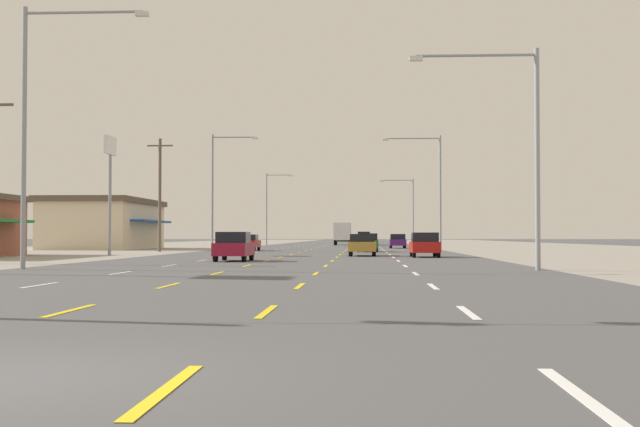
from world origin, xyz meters
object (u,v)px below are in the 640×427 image
at_px(suv_inner_right_distant_b, 364,238).
at_px(streetlight_left_row_1, 217,184).
at_px(hatchback_inner_left_nearest, 234,246).
at_px(streetlight_left_row_0, 37,115).
at_px(hatchback_inner_right_midfar, 368,242).
at_px(pole_sign_left_row_1, 110,166).
at_px(hatchback_inner_right_farthest, 366,240).
at_px(streetlight_right_row_2, 409,206).
at_px(box_truck_center_turn_distant_a, 342,232).
at_px(hatchback_far_right_farther, 398,241).
at_px(streetlight_left_row_2, 269,204).
at_px(streetlight_right_row_1, 434,183).
at_px(sedan_inner_right_mid, 362,245).
at_px(streetlight_right_row_0, 521,137).
at_px(hatchback_far_right_near, 425,245).
at_px(sedan_far_left_far, 248,242).

height_order(suv_inner_right_distant_b, streetlight_left_row_1, streetlight_left_row_1).
xyz_separation_m(hatchback_inner_left_nearest, streetlight_left_row_0, (-6.17, -11.26, 5.38)).
relative_size(hatchback_inner_left_nearest, streetlight_left_row_1, 0.37).
xyz_separation_m(hatchback_inner_right_midfar, pole_sign_left_row_1, (-17.92, -12.93, 5.42)).
xyz_separation_m(pole_sign_left_row_1, streetlight_left_row_1, (4.44, 17.19, -0.20)).
bearing_deg(hatchback_inner_left_nearest, hatchback_inner_right_farthest, 83.69).
bearing_deg(streetlight_right_row_2, streetlight_left_row_0, -102.96).
distance_m(box_truck_center_turn_distant_a, streetlight_left_row_0, 90.72).
bearing_deg(streetlight_left_row_1, hatchback_far_right_farther, 44.79).
distance_m(hatchback_inner_right_midfar, streetlight_left_row_2, 48.25).
distance_m(pole_sign_left_row_1, streetlight_right_row_1, 29.34).
xyz_separation_m(hatchback_far_right_farther, streetlight_left_row_0, (-16.64, -58.45, 5.38)).
height_order(sedan_inner_right_mid, hatchback_inner_right_midfar, hatchback_inner_right_midfar).
xyz_separation_m(suv_inner_right_distant_b, streetlight_right_row_2, (6.27, -12.27, 4.43)).
xyz_separation_m(box_truck_center_turn_distant_a, streetlight_right_row_1, (9.34, -48.29, 4.17)).
height_order(hatchback_inner_right_midfar, hatchback_inner_right_farthest, same).
distance_m(hatchback_inner_left_nearest, hatchback_inner_right_midfar, 27.22).
relative_size(streetlight_left_row_1, streetlight_right_row_1, 1.02).
xyz_separation_m(suv_inner_right_distant_b, streetlight_right_row_0, (6.17, -95.85, 4.13)).
bearing_deg(streetlight_right_row_0, pole_sign_left_row_1, 133.96).
height_order(box_truck_center_turn_distant_a, suv_inner_right_distant_b, box_truck_center_turn_distant_a).
xyz_separation_m(streetlight_left_row_1, streetlight_left_row_2, (-0.05, 41.79, -0.25)).
bearing_deg(hatchback_inner_left_nearest, streetlight_left_row_0, -118.74).
distance_m(streetlight_right_row_1, streetlight_left_row_2, 46.07).
distance_m(streetlight_left_row_0, streetlight_right_row_1, 45.98).
xyz_separation_m(suv_inner_right_distant_b, streetlight_left_row_0, (-12.96, -95.85, 5.14)).
xyz_separation_m(streetlight_right_row_0, streetlight_left_row_1, (-19.28, 41.79, 0.85)).
bearing_deg(hatchback_far_right_near, streetlight_right_row_0, -83.44).
relative_size(hatchback_inner_right_midfar, suv_inner_right_distant_b, 0.80).
distance_m(streetlight_left_row_2, streetlight_right_row_2, 19.44).
bearing_deg(sedan_inner_right_mid, streetlight_right_row_1, 71.28).
bearing_deg(box_truck_center_turn_distant_a, hatchback_inner_left_nearest, -92.67).
relative_size(sedan_inner_right_mid, streetlight_right_row_0, 0.52).
xyz_separation_m(hatchback_inner_right_farthest, suv_inner_right_distant_b, (-0.32, 20.28, 0.24)).
xyz_separation_m(suv_inner_right_distant_b, pole_sign_left_row_1, (-17.54, -71.25, 5.17)).
distance_m(hatchback_inner_right_farthest, streetlight_left_row_0, 76.91).
relative_size(hatchback_inner_left_nearest, streetlight_right_row_0, 0.45).
bearing_deg(box_truck_center_turn_distant_a, hatchback_far_right_farther, -77.89).
xyz_separation_m(hatchback_inner_left_nearest, sedan_far_left_far, (-3.54, 30.91, -0.03)).
distance_m(hatchback_far_right_farther, streetlight_right_row_1, 17.65).
relative_size(sedan_inner_right_mid, streetlight_left_row_0, 0.43).
xyz_separation_m(hatchback_far_right_near, sedan_far_left_far, (-14.20, 22.08, -0.03)).
bearing_deg(suv_inner_right_distant_b, hatchback_inner_right_farthest, -89.09).
xyz_separation_m(hatchback_inner_right_midfar, streetlight_right_row_1, (5.86, 4.26, 5.23)).
relative_size(sedan_far_left_far, suv_inner_right_distant_b, 0.92).
bearing_deg(streetlight_right_row_1, pole_sign_left_row_1, -144.13).
distance_m(sedan_far_left_far, hatchback_inner_right_farthest, 35.06).
bearing_deg(streetlight_right_row_2, streetlight_left_row_1, -114.88).
relative_size(hatchback_inner_right_midfar, streetlight_right_row_0, 0.45).
bearing_deg(streetlight_right_row_2, streetlight_left_row_2, 180.00).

